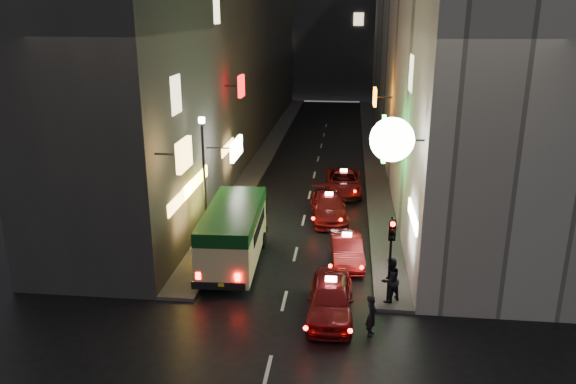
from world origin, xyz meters
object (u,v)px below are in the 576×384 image
(minibus, at_px, (234,229))
(taxi_near, at_px, (331,296))
(traffic_light, at_px, (391,242))
(pedestrian_crossing, at_px, (372,313))
(lamp_post, at_px, (204,175))

(minibus, distance_m, taxi_near, 6.01)
(traffic_light, bearing_deg, pedestrian_crossing, -108.75)
(pedestrian_crossing, bearing_deg, lamp_post, 64.49)
(taxi_near, height_order, pedestrian_crossing, taxi_near)
(pedestrian_crossing, height_order, traffic_light, traffic_light)
(traffic_light, bearing_deg, taxi_near, -157.63)
(pedestrian_crossing, relative_size, lamp_post, 0.28)
(minibus, bearing_deg, lamp_post, 137.79)
(traffic_light, bearing_deg, lamp_post, 151.09)
(taxi_near, bearing_deg, lamp_post, 138.04)
(minibus, bearing_deg, traffic_light, -24.99)
(pedestrian_crossing, bearing_deg, minibus, 64.74)
(taxi_near, bearing_deg, traffic_light, 22.37)
(taxi_near, distance_m, pedestrian_crossing, 1.88)
(minibus, xyz_separation_m, lamp_post, (-1.60, 1.45, 2.01))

